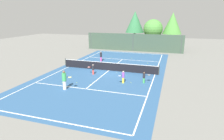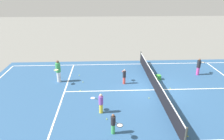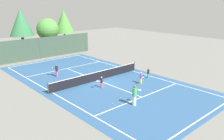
{
  "view_description": "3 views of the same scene",
  "coord_description": "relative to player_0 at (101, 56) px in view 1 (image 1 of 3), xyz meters",
  "views": [
    {
      "loc": [
        7.21,
        -21.06,
        6.37
      ],
      "look_at": [
        1.37,
        -2.96,
        0.98
      ],
      "focal_mm": 30.7,
      "sensor_mm": 36.0,
      "label": 1
    },
    {
      "loc": [
        13.65,
        -3.7,
        6.93
      ],
      "look_at": [
        -1.45,
        -2.98,
        1.02
      ],
      "focal_mm": 34.51,
      "sensor_mm": 36.0,
      "label": 2
    },
    {
      "loc": [
        -15.07,
        -19.04,
        8.24
      ],
      "look_at": [
        0.82,
        -1.45,
        1.34
      ],
      "focal_mm": 37.25,
      "sensor_mm": 36.0,
      "label": 3
    }
  ],
  "objects": [
    {
      "name": "tennis_ball_10",
      "position": [
        7.8,
        -3.81,
        -0.71
      ],
      "size": [
        0.07,
        0.07,
        0.07
      ],
      "primitive_type": "sphere",
      "color": "#CCE533",
      "rests_on": "ground_plane"
    },
    {
      "name": "player_3",
      "position": [
        1.45,
        -6.32,
        -0.13
      ],
      "size": [
        0.82,
        0.35,
        1.17
      ],
      "color": "#E54C3F",
      "rests_on": "ground_plane"
    },
    {
      "name": "tennis_ball_11",
      "position": [
        6.7,
        5.81,
        -0.71
      ],
      "size": [
        0.07,
        0.07,
        0.07
      ],
      "primitive_type": "sphere",
      "color": "#CCE533",
      "rests_on": "ground_plane"
    },
    {
      "name": "tennis_ball_6",
      "position": [
        1.09,
        -9.47,
        -0.71
      ],
      "size": [
        0.07,
        0.07,
        0.07
      ],
      "primitive_type": "sphere",
      "color": "#CCE533",
      "rests_on": "ground_plane"
    },
    {
      "name": "tennis_ball_5",
      "position": [
        2.56,
        -9.56,
        -0.71
      ],
      "size": [
        0.07,
        0.07,
        0.07
      ],
      "primitive_type": "sphere",
      "color": "#CCE533",
      "rests_on": "ground_plane"
    },
    {
      "name": "tennis_ball_9",
      "position": [
        -0.28,
        -9.88,
        -0.71
      ],
      "size": [
        0.07,
        0.07,
        0.07
      ],
      "primitive_type": "sphere",
      "color": "#CCE533",
      "rests_on": "ground_plane"
    },
    {
      "name": "tennis_ball_0",
      "position": [
        2.5,
        -3.08,
        -0.71
      ],
      "size": [
        0.07,
        0.07,
        0.07
      ],
      "primitive_type": "sphere",
      "color": "#CCE533",
      "rests_on": "ground_plane"
    },
    {
      "name": "tennis_ball_7",
      "position": [
        6.62,
        0.81,
        -0.71
      ],
      "size": [
        0.07,
        0.07,
        0.07
      ],
      "primitive_type": "sphere",
      "color": "#CCE533",
      "rests_on": "ground_plane"
    },
    {
      "name": "tree_1",
      "position": [
        9.33,
        13.57,
        4.26
      ],
      "size": [
        3.58,
        3.58,
        7.01
      ],
      "color": "brown",
      "rests_on": "ground_plane"
    },
    {
      "name": "player_2",
      "position": [
        0.89,
        -11.32,
        0.16
      ],
      "size": [
        0.94,
        0.38,
        1.75
      ],
      "color": "silver",
      "rests_on": "ground_plane"
    },
    {
      "name": "tennis_ball_4",
      "position": [
        6.14,
        -7.75,
        -0.71
      ],
      "size": [
        0.07,
        0.07,
        0.07
      ],
      "primitive_type": "sphere",
      "color": "#CCE533",
      "rests_on": "ground_plane"
    },
    {
      "name": "tennis_ball_1",
      "position": [
        3.8,
        3.37,
        -0.71
      ],
      "size": [
        0.07,
        0.07,
        0.07
      ],
      "primitive_type": "sphere",
      "color": "#CCE533",
      "rests_on": "ground_plane"
    },
    {
      "name": "ball_crate",
      "position": [
        0.8,
        -3.53,
        -0.56
      ],
      "size": [
        0.39,
        0.39,
        0.43
      ],
      "color": "green",
      "rests_on": "ground_plane"
    },
    {
      "name": "player_4",
      "position": [
        7.39,
        -7.45,
        -0.14
      ],
      "size": [
        0.78,
        0.64,
        1.14
      ],
      "color": "#3FA559",
      "rests_on": "ground_plane"
    },
    {
      "name": "perimeter_fence",
      "position": [
        2.63,
        9.75,
        0.86
      ],
      "size": [
        18.0,
        0.12,
        3.2
      ],
      "color": "#384C3D",
      "rests_on": "ground_plane"
    },
    {
      "name": "tennis_ball_2",
      "position": [
        -1.32,
        -4.01,
        -0.71
      ],
      "size": [
        0.07,
        0.07,
        0.07
      ],
      "primitive_type": "sphere",
      "color": "#CCE533",
      "rests_on": "ground_plane"
    },
    {
      "name": "tree_2",
      "position": [
        1.97,
        14.31,
        4.4
      ],
      "size": [
        3.8,
        3.8,
        7.29
      ],
      "color": "brown",
      "rests_on": "ground_plane"
    },
    {
      "name": "ground_plane",
      "position": [
        2.63,
        -4.25,
        -0.74
      ],
      "size": [
        80.0,
        80.0,
        0.0
      ],
      "primitive_type": "plane",
      "color": "slate"
    },
    {
      "name": "tennis_net",
      "position": [
        2.63,
        -4.25,
        -0.23
      ],
      "size": [
        11.9,
        0.1,
        1.1
      ],
      "color": "#333833",
      "rests_on": "ground_plane"
    },
    {
      "name": "tennis_ball_8",
      "position": [
        0.63,
        2.95,
        -0.71
      ],
      "size": [
        0.07,
        0.07,
        0.07
      ],
      "primitive_type": "sphere",
      "color": "#CCE533",
      "rests_on": "ground_plane"
    },
    {
      "name": "tennis_ball_3",
      "position": [
        3.87,
        -4.9,
        -0.71
      ],
      "size": [
        0.07,
        0.07,
        0.07
      ],
      "primitive_type": "sphere",
      "color": "#CCE533",
      "rests_on": "ground_plane"
    },
    {
      "name": "tree_0",
      "position": [
        5.82,
        12.97,
        3.18
      ],
      "size": [
        3.68,
        3.68,
        5.77
      ],
      "color": "brown",
      "rests_on": "ground_plane"
    },
    {
      "name": "court_surface",
      "position": [
        2.63,
        -4.25,
        -0.74
      ],
      "size": [
        13.0,
        25.0,
        0.01
      ],
      "color": "#2D5684",
      "rests_on": "ground_plane"
    },
    {
      "name": "player_1",
      "position": [
        5.42,
        -8.09,
        -0.1
      ],
      "size": [
        0.59,
        0.83,
        1.24
      ],
      "color": "yellow",
      "rests_on": "ground_plane"
    },
    {
      "name": "player_0",
      "position": [
        0.0,
        0.0,
        0.0
      ],
      "size": [
        0.68,
        0.84,
        1.43
      ],
      "color": "#D14799",
      "rests_on": "ground_plane"
    }
  ]
}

